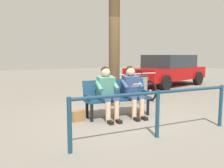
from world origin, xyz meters
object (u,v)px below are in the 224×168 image
at_px(bicycle_black, 115,91).
at_px(bicycle_red, 142,88).
at_px(tree_trunk, 114,46).
at_px(parked_car, 167,69).
at_px(bench, 117,95).
at_px(person_companion, 107,90).
at_px(bicycle_orange, 130,89).
at_px(litter_bin, 142,89).
at_px(handbag, 78,116).
at_px(person_reading, 132,89).

bearing_deg(bicycle_black, bicycle_red, 122.03).
xyz_separation_m(tree_trunk, parked_car, (-4.50, -2.67, -0.93)).
height_order(bench, person_companion, person_companion).
xyz_separation_m(bicycle_orange, parked_car, (-3.61, -2.17, 0.41)).
xyz_separation_m(litter_bin, bicycle_black, (0.62, -0.54, -0.07)).
distance_m(litter_bin, parked_car, 4.62).
bearing_deg(litter_bin, bench, 32.87).
bearing_deg(person_companion, handbag, -7.21).
relative_size(bicycle_orange, parked_car, 0.36).
distance_m(bench, person_reading, 0.39).
xyz_separation_m(tree_trunk, bicycle_orange, (-0.89, -0.50, -1.35)).
xyz_separation_m(litter_bin, bicycle_red, (-0.52, -0.68, -0.07)).
bearing_deg(bicycle_orange, bench, -22.30).
bearing_deg(parked_car, litter_bin, 25.24).
height_order(handbag, bicycle_red, bicycle_red).
xyz_separation_m(person_companion, parked_car, (-5.39, -3.88, 0.11)).
distance_m(bicycle_orange, parked_car, 4.23).
bearing_deg(parked_car, bicycle_red, 21.94).
xyz_separation_m(person_reading, person_companion, (0.64, -0.06, -0.00)).
relative_size(handbag, tree_trunk, 0.09).
bearing_deg(bicycle_red, handbag, -56.74).
relative_size(person_reading, litter_bin, 1.41).
xyz_separation_m(bench, litter_bin, (-1.41, -0.91, -0.08)).
distance_m(bicycle_red, bicycle_orange, 0.49).
height_order(litter_bin, parked_car, parked_car).
height_order(bicycle_black, parked_car, parked_car).
height_order(bench, handbag, bench).
distance_m(tree_trunk, litter_bin, 1.55).
relative_size(bench, handbag, 5.47).
bearing_deg(bicycle_orange, bicycle_red, 112.82).
bearing_deg(bicycle_black, person_companion, -10.45).
xyz_separation_m(person_reading, bicycle_red, (-1.63, -1.79, -0.31)).
height_order(litter_bin, bicycle_red, bicycle_red).
relative_size(litter_bin, bicycle_black, 0.55).
bearing_deg(bicycle_black, tree_trunk, -7.94).
xyz_separation_m(tree_trunk, litter_bin, (-0.86, 0.16, -1.28)).
height_order(person_reading, parked_car, parked_car).
bearing_deg(bicycle_orange, person_reading, -12.55).
distance_m(bench, bicycle_black, 1.66).
height_order(person_companion, handbag, person_companion).
bearing_deg(bicycle_black, person_reading, 8.42).
relative_size(bench, person_companion, 1.37).
bearing_deg(parked_car, handbag, 19.07).
bearing_deg(bench, person_companion, 27.27).
height_order(person_companion, bicycle_black, person_companion).
relative_size(bicycle_orange, bicycle_black, 1.03).
xyz_separation_m(person_reading, litter_bin, (-1.11, -1.11, -0.24)).
xyz_separation_m(bench, parked_car, (-5.05, -3.75, 0.27)).
distance_m(bicycle_red, parked_car, 3.81).
xyz_separation_m(bicycle_black, parked_car, (-4.26, -2.29, 0.41)).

